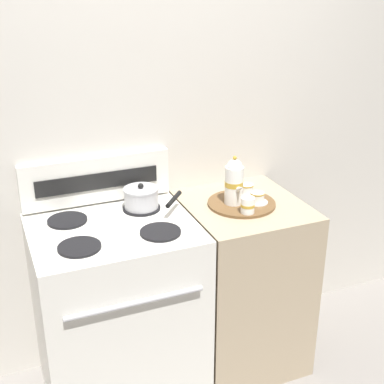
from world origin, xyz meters
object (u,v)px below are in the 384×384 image
(teapot, at_px, (234,181))
(creamer_jug, at_px, (248,205))
(stove, at_px, (118,311))
(teacup_right, at_px, (257,198))
(serving_tray, at_px, (242,203))
(saucepan, at_px, (142,198))
(teacup_left, at_px, (247,189))

(teapot, height_order, creamer_jug, teapot)
(stove, distance_m, teapot, 0.85)
(teacup_right, height_order, creamer_jug, creamer_jug)
(teapot, bearing_deg, creamer_jug, -85.05)
(serving_tray, relative_size, teapot, 1.38)
(stove, distance_m, teacup_right, 0.88)
(saucepan, height_order, serving_tray, saucepan)
(stove, distance_m, serving_tray, 0.81)
(stove, xyz_separation_m, teacup_left, (0.73, 0.08, 0.50))
(saucepan, xyz_separation_m, creamer_jug, (0.44, -0.26, -0.01))
(stove, relative_size, teacup_right, 8.82)
(saucepan, relative_size, serving_tray, 0.82)
(saucepan, distance_m, serving_tray, 0.50)
(serving_tray, bearing_deg, teacup_right, -27.18)
(teacup_right, relative_size, creamer_jug, 1.35)
(stove, relative_size, saucepan, 3.37)
(teapot, height_order, teacup_left, teapot)
(teacup_left, bearing_deg, teapot, -146.32)
(creamer_jug, bearing_deg, teapot, 94.95)
(saucepan, distance_m, teacup_left, 0.55)
(serving_tray, distance_m, teacup_right, 0.08)
(stove, height_order, teacup_right, teacup_right)
(teacup_left, relative_size, creamer_jug, 1.35)
(teapot, bearing_deg, stove, -179.49)
(serving_tray, xyz_separation_m, creamer_jug, (-0.03, -0.12, 0.05))
(teacup_left, xyz_separation_m, teacup_right, (-0.00, -0.12, 0.00))
(teapot, xyz_separation_m, teacup_right, (0.11, -0.04, -0.09))
(stove, bearing_deg, teacup_left, 6.24)
(serving_tray, relative_size, creamer_jug, 4.33)
(saucepan, distance_m, creamer_jug, 0.51)
(teapot, distance_m, teacup_left, 0.16)
(teacup_left, distance_m, teacup_right, 0.12)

